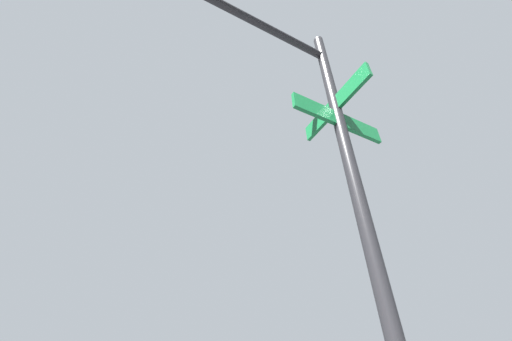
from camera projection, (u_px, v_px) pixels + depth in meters
name	position (u px, v px, depth m)	size (l,w,h in m)	color
traffic_signal_near	(222.00, 66.00, 2.49)	(2.81, 2.19, 5.14)	black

